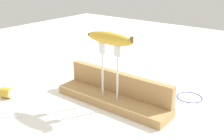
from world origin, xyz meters
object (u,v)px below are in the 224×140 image
(wire_coil, at_px, (189,97))
(fork_stand_center, at_px, (110,67))
(banana_raised_center, at_px, (110,38))
(banana_chunk_near, at_px, (7,93))

(wire_coil, bearing_deg, fork_stand_center, -130.93)
(banana_raised_center, bearing_deg, banana_chunk_near, -151.49)
(banana_raised_center, xyz_separation_m, banana_chunk_near, (-0.35, -0.19, -0.23))
(fork_stand_center, height_order, banana_raised_center, banana_raised_center)
(fork_stand_center, distance_m, wire_coil, 0.34)
(fork_stand_center, height_order, banana_chunk_near, fork_stand_center)
(fork_stand_center, bearing_deg, wire_coil, 49.07)
(fork_stand_center, xyz_separation_m, wire_coil, (0.20, 0.23, -0.14))
(fork_stand_center, xyz_separation_m, banana_raised_center, (-0.00, 0.00, 0.10))
(fork_stand_center, distance_m, banana_chunk_near, 0.41)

